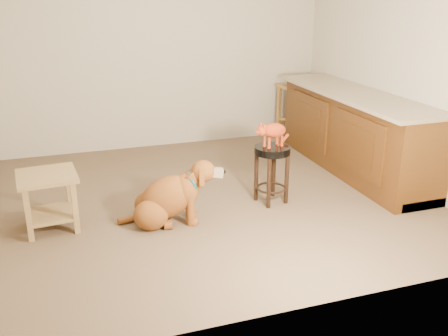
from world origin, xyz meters
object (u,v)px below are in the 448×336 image
object	(u,v)px
side_table	(49,193)
tabby_kitten	(272,131)
padded_stool	(272,163)
golden_retriever	(168,199)
wood_stool	(296,112)

from	to	relation	value
side_table	tabby_kitten	bearing A→B (deg)	-2.35
padded_stool	golden_retriever	bearing A→B (deg)	-172.69
padded_stool	side_table	size ratio (longest dim) A/B	1.08
wood_stool	padded_stool	bearing A→B (deg)	-122.42
wood_stool	tabby_kitten	xyz separation A→B (m)	(-1.21, -1.89, 0.33)
wood_stool	golden_retriever	xyz separation A→B (m)	(-2.29, -2.03, -0.18)
golden_retriever	tabby_kitten	size ratio (longest dim) A/B	2.24
side_table	golden_retriever	bearing A→B (deg)	-12.32
side_table	tabby_kitten	world-z (taller)	tabby_kitten
padded_stool	golden_retriever	xyz separation A→B (m)	(-1.09, -0.14, -0.18)
padded_stool	tabby_kitten	xyz separation A→B (m)	(-0.01, -0.00, 0.33)
padded_stool	side_table	bearing A→B (deg)	177.69
padded_stool	side_table	xyz separation A→B (m)	(-2.12, 0.09, -0.07)
wood_stool	side_table	world-z (taller)	wood_stool
side_table	golden_retriever	distance (m)	1.06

